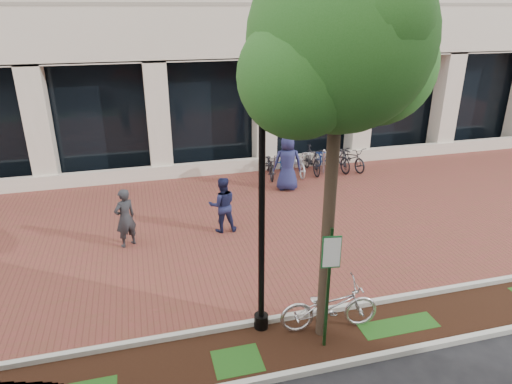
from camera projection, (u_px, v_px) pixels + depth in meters
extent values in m
plane|color=black|center=(245.00, 224.00, 13.37)|extent=(120.00, 120.00, 0.00)
cube|color=brown|center=(245.00, 224.00, 13.37)|extent=(40.00, 9.00, 0.01)
cube|color=black|center=(310.00, 342.00, 8.67)|extent=(40.00, 1.50, 0.01)
cube|color=#B8B7AD|center=(297.00, 315.00, 9.32)|extent=(40.00, 0.12, 0.12)
cube|color=#B8B7AD|center=(325.00, 367.00, 7.98)|extent=(40.00, 0.12, 0.12)
cube|color=black|center=(210.00, 113.00, 17.59)|extent=(40.00, 0.15, 4.20)
cube|color=beige|center=(217.00, 168.00, 17.30)|extent=(40.00, 0.25, 0.50)
cube|color=beige|center=(213.00, 117.00, 16.96)|extent=(0.80, 0.80, 4.20)
cube|color=#133414|center=(328.00, 290.00, 8.12)|extent=(0.05, 0.05, 2.46)
cube|color=#18602C|center=(331.00, 252.00, 7.80)|extent=(0.34, 0.02, 0.62)
cube|color=white|center=(331.00, 253.00, 7.79)|extent=(0.30, 0.01, 0.56)
cylinder|color=black|center=(261.00, 321.00, 9.01)|extent=(0.28, 0.28, 0.30)
cylinder|color=black|center=(262.00, 234.00, 8.28)|extent=(0.12, 0.12, 4.18)
sphere|color=silver|center=(262.00, 112.00, 7.44)|extent=(0.36, 0.36, 0.36)
cylinder|color=#413125|center=(327.00, 242.00, 8.16)|extent=(0.22, 0.22, 4.03)
sphere|color=#22541A|center=(340.00, 39.00, 6.86)|extent=(2.86, 2.86, 2.86)
sphere|color=#22541A|center=(375.00, 65.00, 7.47)|extent=(2.00, 2.00, 2.00)
sphere|color=#22541A|center=(299.00, 77.00, 6.69)|extent=(1.86, 1.86, 1.86)
imported|color=silver|center=(329.00, 306.00, 8.87)|extent=(2.01, 0.87, 1.02)
imported|color=#27282C|center=(125.00, 218.00, 11.87)|extent=(0.71, 0.64, 1.62)
imported|color=#1B1F45|center=(222.00, 205.00, 12.69)|extent=(0.81, 0.64, 1.61)
imported|color=navy|center=(287.00, 163.00, 15.56)|extent=(1.07, 0.80, 1.96)
cylinder|color=silver|center=(323.00, 163.00, 17.19)|extent=(0.11, 0.11, 0.89)
sphere|color=silver|center=(324.00, 151.00, 17.00)|extent=(0.12, 0.12, 0.12)
imported|color=black|center=(270.00, 164.00, 16.98)|extent=(0.89, 1.86, 0.94)
imported|color=navy|center=(284.00, 162.00, 17.09)|extent=(0.66, 1.77, 1.04)
imported|color=silver|center=(298.00, 162.00, 17.24)|extent=(0.71, 1.81, 0.94)
imported|color=black|center=(312.00, 160.00, 17.35)|extent=(0.50, 1.73, 1.04)
imported|color=navy|center=(325.00, 160.00, 17.50)|extent=(0.72, 1.82, 0.94)
imported|color=black|center=(338.00, 157.00, 17.62)|extent=(0.67, 1.77, 1.04)
imported|color=black|center=(351.00, 157.00, 17.77)|extent=(0.90, 1.86, 0.94)
cylinder|color=silver|center=(311.00, 163.00, 17.40)|extent=(0.04, 0.04, 0.80)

